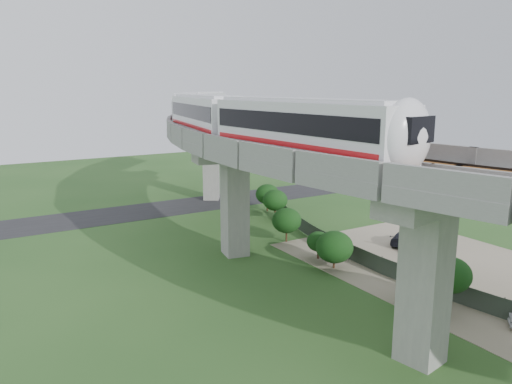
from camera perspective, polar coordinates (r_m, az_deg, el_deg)
ground at (r=36.48m, az=4.44°, el=-11.86°), size 160.00×160.00×0.00m
dirt_lot at (r=44.41m, az=21.03°, el=-8.20°), size 18.00×26.00×0.04m
asphalt_road at (r=62.06m, az=-11.91°, el=-2.04°), size 60.00×8.00×0.03m
viaduct at (r=36.24m, az=9.62°, el=2.80°), size 19.58×73.98×11.40m
metro_train at (r=50.69m, az=-4.52°, el=9.18°), size 22.12×58.34×3.64m
fence at (r=42.28m, az=15.37°, el=-7.78°), size 3.87×38.73×1.50m
tree_0 at (r=59.91m, az=1.31°, el=-0.24°), size 2.84×2.84×3.30m
tree_1 at (r=55.94m, az=2.20°, el=-0.94°), size 2.79×2.79×3.45m
tree_2 at (r=47.97m, az=3.52°, el=-3.26°), size 2.84×2.84×3.36m
tree_3 at (r=43.72m, az=7.15°, el=-5.63°), size 2.04×2.04×2.45m
tree_4 at (r=41.56m, az=8.95°, el=-6.22°), size 3.09×3.09×3.17m
tree_5 at (r=36.44m, az=17.66°, el=-8.47°), size 2.27×2.27×3.31m
tree_6 at (r=35.66m, az=21.29°, el=-8.83°), size 2.82×2.82×3.75m
car_red at (r=46.84m, az=18.70°, el=-6.23°), size 3.49×2.99×1.13m
car_dark at (r=49.58m, az=16.62°, el=-5.04°), size 4.59×3.33×1.24m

